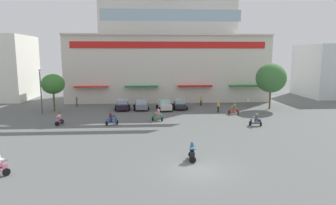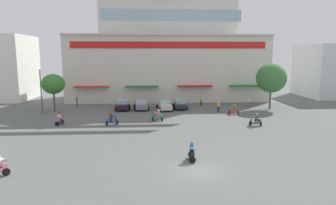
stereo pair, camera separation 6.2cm
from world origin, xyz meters
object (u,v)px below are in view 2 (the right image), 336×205
(scooter_rider_3, at_px, (256,121))
(streetlamp_near, at_px, (41,88))
(scooter_rider_6, at_px, (158,116))
(pedestrian_1, at_px, (201,100))
(pedestrian_3, at_px, (248,101))
(parked_car_2, at_px, (164,105))
(parked_car_3, at_px, (180,104))
(parked_car_1, at_px, (141,105))
(scooter_rider_4, at_px, (59,120))
(pedestrian_2, at_px, (218,106))
(scooter_rider_2, at_px, (192,153))
(scooter_rider_1, at_px, (112,120))
(parked_car_0, at_px, (123,105))
(scooter_rider_0, at_px, (234,110))
(plaza_tree_1, at_px, (271,78))
(pedestrian_0, at_px, (77,100))
(plaza_tree_0, at_px, (53,84))

(scooter_rider_3, xyz_separation_m, streetlamp_near, (-27.31, 9.02, 3.07))
(scooter_rider_6, xyz_separation_m, pedestrian_1, (7.41, 11.02, 0.28))
(pedestrian_1, distance_m, pedestrian_3, 7.41)
(scooter_rider_3, bearing_deg, pedestrian_1, 105.07)
(parked_car_2, relative_size, parked_car_3, 0.99)
(parked_car_1, bearing_deg, scooter_rider_4, -135.21)
(scooter_rider_3, height_order, pedestrian_2, pedestrian_2)
(scooter_rider_2, distance_m, pedestrian_3, 26.44)
(scooter_rider_1, relative_size, scooter_rider_4, 1.00)
(parked_car_0, relative_size, parked_car_2, 0.95)
(parked_car_2, xyz_separation_m, scooter_rider_4, (-12.89, -8.86, -0.15))
(parked_car_0, relative_size, scooter_rider_1, 2.80)
(parked_car_0, bearing_deg, scooter_rider_1, -92.52)
(scooter_rider_4, bearing_deg, pedestrian_2, 17.49)
(scooter_rider_0, relative_size, scooter_rider_4, 0.98)
(scooter_rider_3, distance_m, pedestrian_2, 8.89)
(parked_car_2, bearing_deg, plaza_tree_1, -0.60)
(scooter_rider_0, height_order, scooter_rider_4, scooter_rider_4)
(scooter_rider_1, bearing_deg, parked_car_0, 87.48)
(parked_car_0, relative_size, pedestrian_1, 2.57)
(scooter_rider_3, bearing_deg, parked_car_0, 144.87)
(parked_car_0, relative_size, scooter_rider_4, 2.80)
(scooter_rider_6, height_order, pedestrian_0, pedestrian_0)
(pedestrian_1, relative_size, pedestrian_3, 0.98)
(parked_car_0, distance_m, pedestrian_0, 8.23)
(parked_car_1, bearing_deg, plaza_tree_0, -177.66)
(scooter_rider_2, height_order, pedestrian_1, pedestrian_1)
(plaza_tree_1, height_order, scooter_rider_2, plaza_tree_1)
(parked_car_2, height_order, parked_car_3, parked_car_2)
(parked_car_3, distance_m, scooter_rider_6, 9.31)
(parked_car_3, height_order, pedestrian_2, pedestrian_2)
(plaza_tree_0, distance_m, pedestrian_1, 22.81)
(scooter_rider_0, distance_m, pedestrian_0, 24.58)
(parked_car_2, relative_size, streetlamp_near, 0.71)
(parked_car_1, distance_m, parked_car_3, 5.95)
(scooter_rider_0, height_order, streetlamp_near, streetlamp_near)
(plaza_tree_1, distance_m, pedestrian_0, 30.47)
(scooter_rider_1, height_order, scooter_rider_3, scooter_rider_3)
(scooter_rider_4, height_order, scooter_rider_6, scooter_rider_6)
(plaza_tree_0, relative_size, scooter_rider_2, 3.69)
(pedestrian_0, xyz_separation_m, pedestrian_2, (21.48, -6.23, -0.03))
(plaza_tree_1, xyz_separation_m, pedestrian_2, (-8.49, -2.22, -3.78))
(plaza_tree_0, relative_size, pedestrian_2, 3.25)
(plaza_tree_0, relative_size, pedestrian_3, 3.28)
(parked_car_1, bearing_deg, scooter_rider_3, -40.17)
(parked_car_0, relative_size, pedestrian_0, 2.48)
(scooter_rider_1, height_order, pedestrian_2, pedestrian_2)
(pedestrian_1, bearing_deg, parked_car_1, -162.82)
(parked_car_0, xyz_separation_m, parked_car_3, (8.74, 0.44, -0.04))
(streetlamp_near, bearing_deg, parked_car_3, 8.43)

